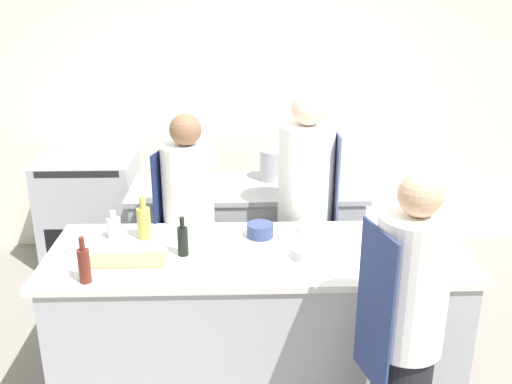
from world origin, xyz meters
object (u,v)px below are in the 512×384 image
Objects in this scene: bottle_cooking_oil at (114,227)px; bottle_sauce at (425,218)px; chef_at_stove at (305,214)px; bottle_vinegar at (84,264)px; chef_at_pass_far at (189,230)px; bottle_olive_oil at (409,255)px; chef_at_prep_near at (405,335)px; oven_range at (91,210)px; cup at (306,227)px; bottle_wine at (144,222)px; bowl_prep_small at (260,230)px; stockpot at (274,165)px; bottle_water at (183,240)px; bowl_mixing_large at (307,253)px.

bottle_cooking_oil is 2.00m from bottle_sauce.
chef_at_stove is 6.64× the size of bottle_vinegar.
chef_at_pass_far is 1.55m from bottle_olive_oil.
chef_at_prep_near is at bearing -105.97° from bottle_olive_oil.
oven_range is 2.39m from cup.
bottle_wine reaches higher than bowl_prep_small.
oven_range is 5.32× the size of bottle_cooking_oil.
chef_at_stove is 0.69m from stockpot.
bottle_vinegar reaches higher than bottle_cooking_oil.
chef_at_stove is at bearing 38.55° from bottle_vinegar.
bowl_mixing_large is at bearing -4.98° from bottle_water.
chef_at_stove reaches higher than bottle_olive_oil.
stockpot is at bearing 110.83° from bottle_olive_oil.
bottle_wine is 2.96× the size of cup.
oven_range is 2.16m from chef_at_stove.
bottle_olive_oil reaches higher than bowl_mixing_large.
stockpot reaches higher than bottle_water.
bottle_olive_oil is 1.79m from bottle_cooking_oil.
bottle_wine is 0.36m from bottle_water.
bottle_olive_oil is 1.10× the size of bottle_wine.
bowl_prep_small is (0.48, -0.32, 0.14)m from chef_at_pass_far.
bottle_vinegar is 1.09× the size of bottle_water.
chef_at_pass_far reaches higher than cup.
bottle_vinegar reaches higher than oven_range.
bottle_vinegar is 2.80× the size of cup.
bowl_prep_small is (0.92, -0.01, -0.03)m from bottle_cooking_oil.
chef_at_pass_far is 0.46m from bottle_wine.
chef_at_pass_far is 6.81× the size of bottle_water.
chef_at_pass_far is at bearing 52.74° from bottle_wine.
bottle_olive_oil is 0.58m from bowl_mixing_large.
bottle_wine is (0.76, -1.56, 0.54)m from oven_range.
bowl_prep_small is (-1.08, -0.10, -0.03)m from bottle_sauce.
cup is (0.76, 0.29, -0.05)m from bottle_water.
bottle_wine is 1.62× the size of bowl_mixing_large.
bowl_mixing_large is at bearing -85.80° from stockpot.
bottle_vinegar is at bearing -112.56° from bottle_wine.
chef_at_stove reaches higher than bottle_sauce.
bottle_olive_oil is 1.81× the size of bowl_prep_small.
bottle_olive_oil is 1.27× the size of bottle_water.
chef_at_stove is at bearing 54.31° from bowl_prep_small.
cup is (0.03, 0.35, 0.02)m from bowl_mixing_large.
chef_at_prep_near is 1.18m from bowl_prep_small.
bowl_mixing_large is at bearing -17.21° from bottle_wine.
chef_at_stove reaches higher than bowl_prep_small.
bottle_cooking_oil is at bearing -178.43° from cup.
chef_at_pass_far reaches higher than stockpot.
bottle_olive_oil is 1.70× the size of bottle_sauce.
chef_at_pass_far is 17.41× the size of cup.
bottle_vinegar is 1.25m from bowl_mixing_large.
bottle_olive_oil is at bearing -49.40° from cup.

